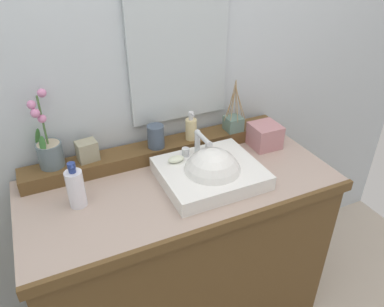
{
  "coord_description": "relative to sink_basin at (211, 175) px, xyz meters",
  "views": [
    {
      "loc": [
        -0.47,
        -1.13,
        1.74
      ],
      "look_at": [
        0.05,
        -0.01,
        0.98
      ],
      "focal_mm": 34.33,
      "sensor_mm": 36.0,
      "label": 1
    }
  ],
  "objects": [
    {
      "name": "potted_plant",
      "position": [
        -0.58,
        0.29,
        0.12
      ],
      "size": [
        0.1,
        0.1,
        0.32
      ],
      "color": "slate",
      "rests_on": "back_ledge"
    },
    {
      "name": "vanity_cabinet",
      "position": [
        -0.12,
        0.05,
        -0.45
      ],
      "size": [
        1.28,
        0.6,
        0.86
      ],
      "color": "brown",
      "rests_on": "ground"
    },
    {
      "name": "tumbler_cup",
      "position": [
        -0.14,
        0.26,
        0.09
      ],
      "size": [
        0.07,
        0.07,
        0.1
      ],
      "primitive_type": "cylinder",
      "color": "#404D5F",
      "rests_on": "back_ledge"
    },
    {
      "name": "wall_back",
      "position": [
        -0.12,
        0.45,
        0.47
      ],
      "size": [
        3.17,
        0.2,
        2.7
      ],
      "primitive_type": "cube",
      "color": "silver",
      "rests_on": "ground"
    },
    {
      "name": "back_ledge",
      "position": [
        -0.12,
        0.27,
        0.0
      ],
      "size": [
        1.21,
        0.12,
        0.06
      ],
      "primitive_type": "cube",
      "color": "brown",
      "rests_on": "vanity_cabinet"
    },
    {
      "name": "trinket_box",
      "position": [
        -0.44,
        0.27,
        0.08
      ],
      "size": [
        0.09,
        0.08,
        0.08
      ],
      "primitive_type": "cube",
      "rotation": [
        0.0,
        0.0,
        0.13
      ],
      "color": "gray",
      "rests_on": "back_ledge"
    },
    {
      "name": "lotion_bottle",
      "position": [
        -0.52,
        0.07,
        0.05
      ],
      "size": [
        0.06,
        0.07,
        0.19
      ],
      "color": "white",
      "rests_on": "vanity_cabinet"
    },
    {
      "name": "tissue_box",
      "position": [
        0.36,
        0.15,
        0.03
      ],
      "size": [
        0.13,
        0.13,
        0.11
      ],
      "primitive_type": "cube",
      "rotation": [
        0.0,
        0.0,
        -0.02
      ],
      "color": "#BA7D82",
      "rests_on": "vanity_cabinet"
    },
    {
      "name": "sink_basin",
      "position": [
        0.0,
        0.0,
        0.0
      ],
      "size": [
        0.4,
        0.35,
        0.27
      ],
      "color": "white",
      "rests_on": "vanity_cabinet"
    },
    {
      "name": "mirror",
      "position": [
        0.01,
        0.34,
        0.41
      ],
      "size": [
        0.45,
        0.02,
        0.59
      ],
      "primitive_type": "cube",
      "color": "silver"
    },
    {
      "name": "soap_dispenser",
      "position": [
        0.03,
        0.26,
        0.09
      ],
      "size": [
        0.05,
        0.05,
        0.14
      ],
      "color": "beige",
      "rests_on": "back_ledge"
    },
    {
      "name": "soap_bar",
      "position": [
        -0.11,
        0.11,
        0.05
      ],
      "size": [
        0.07,
        0.04,
        0.02
      ],
      "primitive_type": "ellipsoid",
      "color": "silver",
      "rests_on": "sink_basin"
    },
    {
      "name": "reed_diffuser",
      "position": [
        0.25,
        0.25,
        0.07
      ],
      "size": [
        0.1,
        0.08,
        0.25
      ],
      "color": "slate",
      "rests_on": "back_ledge"
    }
  ]
}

